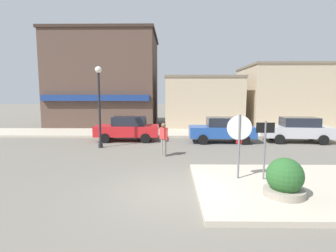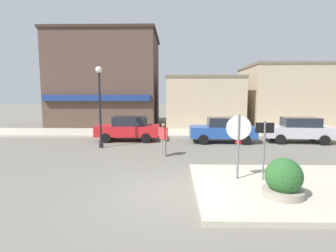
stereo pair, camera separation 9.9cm
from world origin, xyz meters
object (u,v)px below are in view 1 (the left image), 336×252
parked_car_second (222,129)px  one_way_sign (265,144)px  stop_sign (239,138)px  parked_car_nearest (128,128)px  lamp_post (99,95)px  parked_car_third (297,129)px  pedestrian_crossing_near (164,138)px  planter (285,181)px

parked_car_second → one_way_sign: bearing=-90.7°
stop_sign → parked_car_nearest: stop_sign is taller
parked_car_nearest → lamp_post: bearing=-117.3°
stop_sign → parked_car_third: size_ratio=0.55×
parked_car_second → stop_sign: bearing=-96.9°
parked_car_third → parked_car_nearest: bearing=178.2°
pedestrian_crossing_near → stop_sign: bearing=-55.4°
parked_car_nearest → pedestrian_crossing_near: (2.43, -4.25, 0.06)m
pedestrian_crossing_near → parked_car_third: bearing=25.4°
lamp_post → pedestrian_crossing_near: lamp_post is taller
one_way_sign → stop_sign: bearing=173.6°
lamp_post → planter: bearing=-45.9°
lamp_post → parked_car_third: bearing=9.2°
parked_car_third → one_way_sign: bearing=-121.5°
parked_car_third → parked_car_second: bearing=-178.9°
parked_car_nearest → pedestrian_crossing_near: 4.90m
planter → pedestrian_crossing_near: bearing=123.3°
one_way_sign → lamp_post: bearing=140.0°
parked_car_third → lamp_post: bearing=-170.8°
parked_car_second → parked_car_nearest: bearing=175.8°
one_way_sign → parked_car_third: size_ratio=0.51×
one_way_sign → parked_car_nearest: size_ratio=0.52×
stop_sign → lamp_post: bearing=137.0°
planter → parked_car_nearest: parked_car_nearest is taller
planter → parked_car_second: 9.17m
one_way_sign → pedestrian_crossing_near: one_way_sign is taller
one_way_sign → parked_car_third: bearing=58.5°
stop_sign → pedestrian_crossing_near: stop_sign is taller
one_way_sign → pedestrian_crossing_near: 5.23m
parked_car_second → planter: bearing=-90.2°
parked_car_second → pedestrian_crossing_near: 5.21m
parked_car_second → parked_car_third: bearing=1.1°
one_way_sign → parked_car_nearest: 10.07m
planter → stop_sign: bearing=120.1°
lamp_post → parked_car_second: (7.14, 1.82, -2.15)m
one_way_sign → parked_car_third: one_way_sign is taller
parked_car_third → stop_sign: bearing=-126.0°
stop_sign → parked_car_nearest: size_ratio=0.57×
lamp_post → parked_car_nearest: bearing=62.7°
parked_car_second → pedestrian_crossing_near: bearing=-132.8°
one_way_sign → pedestrian_crossing_near: size_ratio=1.30×
stop_sign → parked_car_nearest: (-5.06, 8.06, -0.71)m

